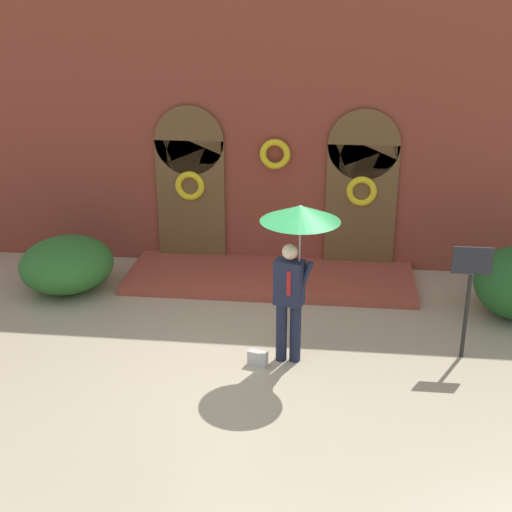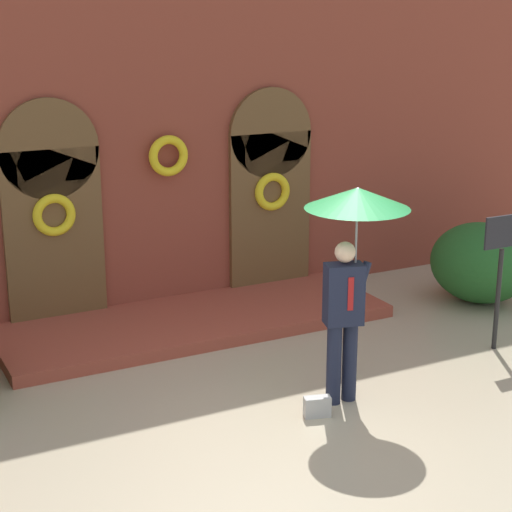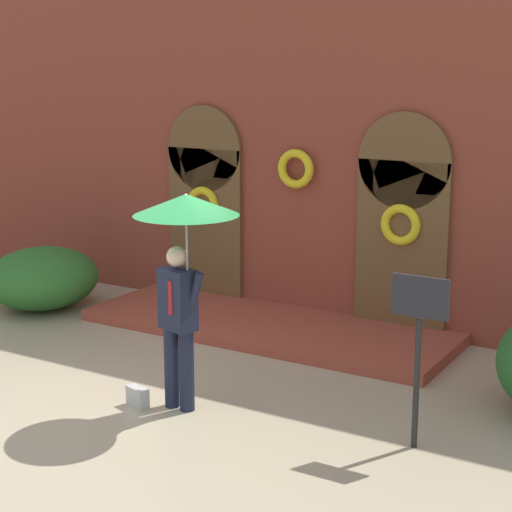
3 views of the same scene
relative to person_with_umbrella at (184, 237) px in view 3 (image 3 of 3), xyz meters
The scene contains 6 objects.
ground_plane 2.03m from the person_with_umbrella, 158.45° to the right, with size 80.00×80.00×0.00m, color tan.
building_facade 4.03m from the person_with_umbrella, 99.17° to the left, with size 14.00×2.30×5.60m.
person_with_umbrella is the anchor object (origin of this frame).
handbag 1.89m from the person_with_umbrella, 158.94° to the right, with size 0.28×0.12×0.22m, color #B7B7B2.
sign_post 2.57m from the person_with_umbrella, ahead, with size 0.56×0.06×1.72m.
shrub_left 4.91m from the person_with_umbrella, 153.19° to the left, with size 1.63×1.75×0.93m, color #2D6B28.
Camera 3 is at (5.70, -6.79, 3.67)m, focal length 60.00 mm.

